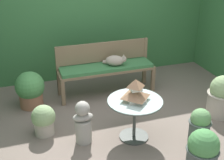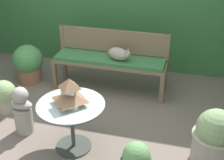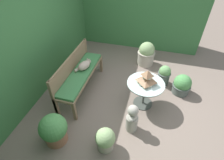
{
  "view_description": "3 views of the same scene",
  "coord_description": "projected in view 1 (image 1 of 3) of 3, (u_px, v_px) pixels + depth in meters",
  "views": [
    {
      "loc": [
        -1.28,
        -3.7,
        2.57
      ],
      "look_at": [
        0.16,
        0.67,
        0.43
      ],
      "focal_mm": 50.0,
      "sensor_mm": 36.0,
      "label": 1
    },
    {
      "loc": [
        1.31,
        -2.96,
        2.38
      ],
      "look_at": [
        0.37,
        0.56,
        0.44
      ],
      "focal_mm": 50.0,
      "sensor_mm": 36.0,
      "label": 2
    },
    {
      "loc": [
        -2.49,
        -0.39,
        2.84
      ],
      "look_at": [
        0.25,
        0.37,
        0.42
      ],
      "focal_mm": 28.0,
      "sensor_mm": 36.0,
      "label": 3
    }
  ],
  "objects": [
    {
      "name": "pagoda_birdhouse",
      "position": [
        135.0,
        92.0,
        4.08
      ],
      "size": [
        0.31,
        0.31,
        0.31
      ],
      "color": "beige",
      "rests_on": "patio_table"
    },
    {
      "name": "bench_backrest",
      "position": [
        103.0,
        55.0,
        5.5
      ],
      "size": [
        1.68,
        0.06,
        0.89
      ],
      "color": "#7F664C",
      "rests_on": "ground"
    },
    {
      "name": "patio_table",
      "position": [
        135.0,
        108.0,
        4.18
      ],
      "size": [
        0.74,
        0.74,
        0.59
      ],
      "color": "#424742",
      "rests_on": "ground"
    },
    {
      "name": "foliage_hedge_back",
      "position": [
        78.0,
        14.0,
        6.15
      ],
      "size": [
        6.4,
        0.88,
        2.34
      ],
      "primitive_type": "cube",
      "color": "#38703D",
      "rests_on": "ground"
    },
    {
      "name": "potted_plant_bench_left",
      "position": [
        222.0,
        96.0,
        4.8
      ],
      "size": [
        0.47,
        0.47,
        0.65
      ],
      "color": "#ADA393",
      "rests_on": "ground"
    },
    {
      "name": "garden_bust",
      "position": [
        83.0,
        123.0,
        4.16
      ],
      "size": [
        0.28,
        0.22,
        0.62
      ],
      "rotation": [
        0.0,
        0.0,
        -0.02
      ],
      "color": "#A39E93",
      "rests_on": "ground"
    },
    {
      "name": "cat",
      "position": [
        115.0,
        60.0,
        5.35
      ],
      "size": [
        0.38,
        0.32,
        0.2
      ],
      "rotation": [
        0.0,
        0.0,
        -0.36
      ],
      "color": "#A89989",
      "rests_on": "garden_bench"
    },
    {
      "name": "potted_plant_path_edge",
      "position": [
        200.0,
        125.0,
        4.18
      ],
      "size": [
        0.31,
        0.31,
        0.5
      ],
      "color": "#4C5651",
      "rests_on": "ground"
    },
    {
      "name": "garden_bench",
      "position": [
        106.0,
        69.0,
        5.41
      ],
      "size": [
        1.68,
        0.44,
        0.53
      ],
      "color": "#7F664C",
      "rests_on": "ground"
    },
    {
      "name": "ground",
      "position": [
        116.0,
        126.0,
        4.63
      ],
      "size": [
        30.0,
        30.0,
        0.0
      ],
      "primitive_type": "plane",
      "color": "#75665B"
    },
    {
      "name": "potted_plant_bench_right",
      "position": [
        203.0,
        149.0,
        3.78
      ],
      "size": [
        0.41,
        0.41,
        0.47
      ],
      "color": "#4C5651",
      "rests_on": "ground"
    },
    {
      "name": "potted_plant_table_far",
      "position": [
        30.0,
        89.0,
        5.05
      ],
      "size": [
        0.47,
        0.47,
        0.6
      ],
      "color": "#9E664C",
      "rests_on": "ground"
    },
    {
      "name": "potted_plant_hedge_corner",
      "position": [
        44.0,
        120.0,
        4.36
      ],
      "size": [
        0.34,
        0.34,
        0.45
      ],
      "color": "#ADA393",
      "rests_on": "ground"
    }
  ]
}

